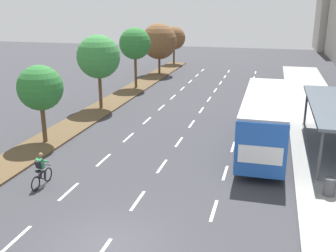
{
  "coord_description": "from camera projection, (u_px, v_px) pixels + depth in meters",
  "views": [
    {
      "loc": [
        5.45,
        -11.51,
        8.62
      ],
      "look_at": [
        -0.6,
        11.35,
        1.2
      ],
      "focal_mm": 41.88,
      "sensor_mm": 36.0,
      "label": 1
    }
  ],
  "objects": [
    {
      "name": "cyclist",
      "position": [
        41.0,
        171.0,
        19.13
      ],
      "size": [
        0.46,
        1.82,
        1.71
      ],
      "color": "black",
      "rests_on": "ground"
    },
    {
      "name": "median_tree_farthest",
      "position": [
        174.0,
        38.0,
        56.66
      ],
      "size": [
        3.3,
        3.3,
        5.36
      ],
      "color": "brown",
      "rests_on": "median_strip"
    },
    {
      "name": "bus",
      "position": [
        264.0,
        116.0,
        23.88
      ],
      "size": [
        2.54,
        11.29,
        3.37
      ],
      "color": "#2356B2",
      "rests_on": "ground"
    },
    {
      "name": "median_tree_second",
      "position": [
        40.0,
        88.0,
        24.19
      ],
      "size": [
        2.82,
        2.82,
        4.93
      ],
      "color": "brown",
      "rests_on": "median_strip"
    },
    {
      "name": "lane_divider_right",
      "position": [
        241.0,
        120.0,
        30.29
      ],
      "size": [
        0.14,
        47.05,
        0.01
      ],
      "color": "white",
      "rests_on": "ground"
    },
    {
      "name": "median_strip",
      "position": [
        110.0,
        104.0,
        34.98
      ],
      "size": [
        2.6,
        52.0,
        0.12
      ],
      "primitive_type": "cube",
      "color": "brown",
      "rests_on": "ground"
    },
    {
      "name": "lane_divider_center",
      "position": [
        197.0,
        117.0,
        31.15
      ],
      "size": [
        0.14,
        47.05,
        0.01
      ],
      "color": "white",
      "rests_on": "ground"
    },
    {
      "name": "median_tree_fifth",
      "position": [
        159.0,
        41.0,
        48.37
      ],
      "size": [
        4.38,
        4.38,
        6.2
      ],
      "color": "brown",
      "rests_on": "median_strip"
    },
    {
      "name": "lane_divider_left",
      "position": [
        155.0,
        114.0,
        32.0
      ],
      "size": [
        0.14,
        47.05,
        0.01
      ],
      "color": "white",
      "rests_on": "ground"
    },
    {
      "name": "trash_bin",
      "position": [
        329.0,
        187.0,
        17.99
      ],
      "size": [
        0.52,
        0.52,
        0.85
      ],
      "primitive_type": "cylinder",
      "color": "#4C4C51",
      "rests_on": "sidewalk_right"
    },
    {
      "name": "ground_plane",
      "position": [
        105.0,
        247.0,
        14.52
      ],
      "size": [
        140.0,
        140.0,
        0.0
      ],
      "primitive_type": "plane",
      "color": "#38383D"
    },
    {
      "name": "sidewalk_right",
      "position": [
        317.0,
        117.0,
        30.69
      ],
      "size": [
        4.5,
        52.0,
        0.15
      ],
      "primitive_type": "cube",
      "color": "#9E9E99",
      "rests_on": "ground"
    },
    {
      "name": "median_tree_third",
      "position": [
        99.0,
        57.0,
        32.07
      ],
      "size": [
        3.56,
        3.56,
        6.1
      ],
      "color": "brown",
      "rests_on": "median_strip"
    },
    {
      "name": "median_tree_fourth",
      "position": [
        135.0,
        44.0,
        40.1
      ],
      "size": [
        3.25,
        3.25,
        6.2
      ],
      "color": "brown",
      "rests_on": "median_strip"
    }
  ]
}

